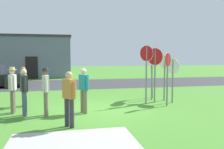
% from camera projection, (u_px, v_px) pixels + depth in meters
% --- Properties ---
extents(ground_plane, '(80.00, 80.00, 0.00)m').
position_uv_depth(ground_plane, '(102.00, 110.00, 9.25)').
color(ground_plane, '#47842D').
extents(street_asphalt, '(60.00, 6.40, 0.01)m').
position_uv_depth(street_asphalt, '(83.00, 84.00, 18.06)').
color(street_asphalt, '#38383A').
rests_on(street_asphalt, ground).
extents(concrete_path, '(3.20, 2.40, 0.01)m').
position_uv_depth(concrete_path, '(73.00, 146.00, 5.56)').
color(concrete_path, '#ADAAA3').
rests_on(concrete_path, ground).
extents(building_background, '(7.36, 5.22, 4.18)m').
position_uv_depth(building_background, '(35.00, 57.00, 24.08)').
color(building_background, slate).
rests_on(building_background, ground).
extents(stop_sign_low_front, '(0.61, 0.25, 2.20)m').
position_uv_depth(stop_sign_low_front, '(165.00, 70.00, 11.11)').
color(stop_sign_low_front, slate).
rests_on(stop_sign_low_front, ground).
extents(stop_sign_rear_right, '(0.19, 0.83, 2.53)m').
position_uv_depth(stop_sign_rear_right, '(152.00, 64.00, 11.30)').
color(stop_sign_rear_right, slate).
rests_on(stop_sign_rear_right, ground).
extents(stop_sign_tallest, '(0.71, 0.20, 2.63)m').
position_uv_depth(stop_sign_tallest, '(146.00, 64.00, 10.28)').
color(stop_sign_tallest, slate).
rests_on(stop_sign_tallest, ground).
extents(stop_sign_leaning_right, '(0.31, 0.65, 2.03)m').
position_uv_depth(stop_sign_leaning_right, '(173.00, 73.00, 10.64)').
color(stop_sign_leaning_right, slate).
rests_on(stop_sign_leaning_right, ground).
extents(stop_sign_rear_left, '(0.49, 0.50, 2.34)m').
position_uv_depth(stop_sign_rear_left, '(152.00, 67.00, 11.90)').
color(stop_sign_rear_left, slate).
rests_on(stop_sign_rear_left, ground).
extents(stop_sign_leaning_left, '(0.49, 0.43, 2.31)m').
position_uv_depth(stop_sign_leaning_left, '(167.00, 70.00, 9.89)').
color(stop_sign_leaning_left, slate).
rests_on(stop_sign_leaning_left, ground).
extents(stop_sign_center_cluster, '(0.82, 0.10, 2.53)m').
position_uv_depth(stop_sign_center_cluster, '(155.00, 65.00, 10.64)').
color(stop_sign_center_cluster, slate).
rests_on(stop_sign_center_cluster, ground).
extents(person_near_signs, '(0.32, 0.57, 1.74)m').
position_uv_depth(person_near_signs, '(46.00, 89.00, 8.27)').
color(person_near_signs, '#7A6B56').
rests_on(person_near_signs, ground).
extents(person_on_left, '(0.31, 0.55, 1.69)m').
position_uv_depth(person_on_left, '(24.00, 90.00, 8.29)').
color(person_on_left, '#4C5670').
rests_on(person_on_left, ground).
extents(person_holding_notes, '(0.36, 0.52, 1.69)m').
position_uv_depth(person_holding_notes, '(84.00, 88.00, 8.70)').
color(person_holding_notes, '#7A6B56').
rests_on(person_holding_notes, ground).
extents(person_in_teal, '(0.43, 0.55, 1.69)m').
position_uv_depth(person_in_teal, '(23.00, 84.00, 9.86)').
color(person_in_teal, '#4C5670').
rests_on(person_in_teal, ground).
extents(person_with_sunhat, '(0.40, 0.46, 1.69)m').
position_uv_depth(person_with_sunhat, '(69.00, 96.00, 6.96)').
color(person_with_sunhat, '#2D2D33').
rests_on(person_with_sunhat, ground).
extents(person_in_blue, '(0.40, 0.57, 1.74)m').
position_uv_depth(person_in_blue, '(12.00, 87.00, 8.68)').
color(person_in_blue, '#7A6B56').
rests_on(person_in_blue, ground).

